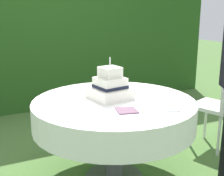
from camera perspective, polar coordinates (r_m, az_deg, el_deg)
foliage_hedge at (r=4.78m, az=-12.93°, el=10.38°), size 5.73×0.45×2.35m
cake_table at (r=2.62m, az=0.37°, el=-4.81°), size 1.39×1.39×0.74m
wedding_cake at (r=2.61m, az=-0.35°, el=0.19°), size 0.36×0.36×0.36m
serving_plate_near at (r=2.39m, az=11.34°, el=-3.80°), size 0.15×0.15×0.01m
serving_plate_far at (r=2.65m, az=8.96°, el=-1.93°), size 0.15×0.15×0.01m
napkin_stack at (r=2.31m, az=2.79°, el=-4.23°), size 0.19×0.19×0.01m
garden_chair at (r=3.42m, az=19.83°, el=-2.42°), size 0.51×0.51×0.89m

